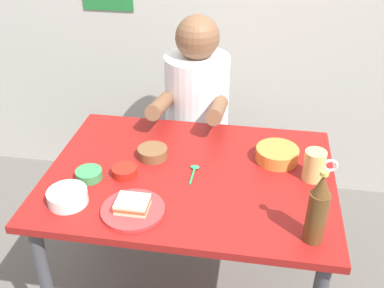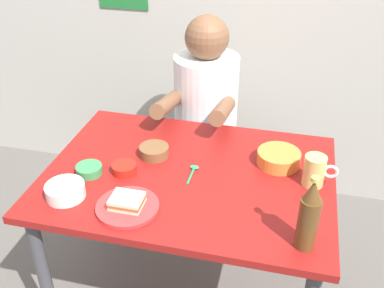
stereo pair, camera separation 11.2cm
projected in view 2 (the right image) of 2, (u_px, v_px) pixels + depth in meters
name	position (u px, v px, depth m)	size (l,w,h in m)	color
dining_table	(189.00, 192.00, 1.79)	(1.10, 0.80, 0.74)	maroon
stool	(205.00, 164.00, 2.48)	(0.34, 0.34, 0.45)	#4C4C51
person_seated	(205.00, 97.00, 2.25)	(0.33, 0.56, 0.72)	white
plate_orange	(128.00, 207.00, 1.55)	(0.22, 0.22, 0.01)	red
sandwich	(127.00, 201.00, 1.54)	(0.11, 0.09, 0.04)	beige
beer_mug	(315.00, 171.00, 1.65)	(0.13, 0.08, 0.12)	#D1BC66
beer_bottle	(309.00, 216.00, 1.35)	(0.06, 0.06, 0.26)	#593819
rice_bowl_white	(65.00, 190.00, 1.60)	(0.14, 0.14, 0.05)	silver
sambal_bowl_red	(124.00, 168.00, 1.73)	(0.10, 0.10, 0.03)	#B21E14
soup_bowl_orange	(279.00, 157.00, 1.77)	(0.17, 0.17, 0.05)	orange
dip_bowl_green	(89.00, 169.00, 1.72)	(0.10, 0.10, 0.03)	#388C4C
condiment_bowl_brown	(154.00, 151.00, 1.83)	(0.12, 0.12, 0.04)	brown
spoon	(193.00, 171.00, 1.74)	(0.04, 0.12, 0.01)	#26A559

